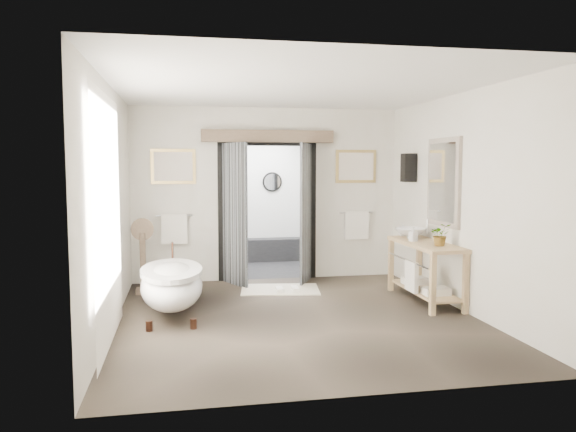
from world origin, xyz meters
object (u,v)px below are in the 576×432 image
object	(u,v)px
vanity	(424,266)
basin	(411,233)
clawfoot_tub	(172,284)
rug	(280,289)

from	to	relation	value
vanity	basin	xyz separation A→B (m)	(-0.02, 0.46, 0.42)
clawfoot_tub	vanity	xyz separation A→B (m)	(3.51, 0.14, 0.09)
rug	basin	world-z (taller)	basin
rug	basin	xyz separation A→B (m)	(1.87, -0.66, 0.92)
vanity	clawfoot_tub	bearing A→B (deg)	-177.69
vanity	rug	distance (m)	2.25
clawfoot_tub	vanity	distance (m)	3.52
clawfoot_tub	basin	distance (m)	3.58
clawfoot_tub	basin	world-z (taller)	basin
vanity	rug	bearing A→B (deg)	149.50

